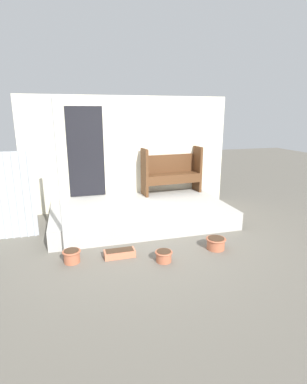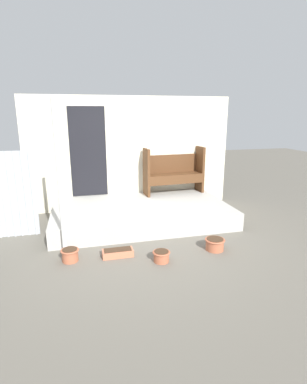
{
  "view_description": "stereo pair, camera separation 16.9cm",
  "coord_description": "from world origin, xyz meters",
  "px_view_note": "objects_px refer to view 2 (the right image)",
  "views": [
    {
      "loc": [
        -1.23,
        -4.78,
        2.22
      ],
      "look_at": [
        0.24,
        0.36,
        0.81
      ],
      "focal_mm": 28.0,
      "sensor_mm": 36.0,
      "label": 1
    },
    {
      "loc": [
        -1.06,
        -4.82,
        2.22
      ],
      "look_at": [
        0.24,
        0.36,
        0.81
      ],
      "focal_mm": 28.0,
      "sensor_mm": 36.0,
      "label": 2
    }
  ],
  "objects_px": {
    "bench": "(174,171)",
    "support_post": "(60,181)",
    "flower_pot_middle": "(161,256)",
    "flower_pot_left": "(70,254)",
    "planter_box_rect": "(118,253)",
    "flower_pot_right": "(215,244)"
  },
  "relations": [
    {
      "from": "bench",
      "to": "support_post",
      "type": "bearing_deg",
      "value": -145.35
    },
    {
      "from": "support_post",
      "to": "bench",
      "type": "bearing_deg",
      "value": 38.42
    },
    {
      "from": "planter_box_rect",
      "to": "flower_pot_left",
      "type": "bearing_deg",
      "value": 178.39
    },
    {
      "from": "support_post",
      "to": "flower_pot_left",
      "type": "height_order",
      "value": "support_post"
    },
    {
      "from": "flower_pot_left",
      "to": "support_post",
      "type": "bearing_deg",
      "value": 105.86
    },
    {
      "from": "support_post",
      "to": "bench",
      "type": "height_order",
      "value": "support_post"
    },
    {
      "from": "flower_pot_left",
      "to": "flower_pot_middle",
      "type": "bearing_deg",
      "value": -14.73
    },
    {
      "from": "support_post",
      "to": "bench",
      "type": "relative_size",
      "value": 1.69
    },
    {
      "from": "bench",
      "to": "planter_box_rect",
      "type": "height_order",
      "value": "bench"
    },
    {
      "from": "flower_pot_right",
      "to": "flower_pot_left",
      "type": "bearing_deg",
      "value": 175.58
    },
    {
      "from": "support_post",
      "to": "bench",
      "type": "xyz_separation_m",
      "value": [
        2.47,
        1.96,
        -0.32
      ]
    },
    {
      "from": "support_post",
      "to": "flower_pot_left",
      "type": "distance_m",
      "value": 1.15
    },
    {
      "from": "support_post",
      "to": "flower_pot_middle",
      "type": "distance_m",
      "value": 1.94
    },
    {
      "from": "bench",
      "to": "flower_pot_left",
      "type": "relative_size",
      "value": 5.09
    },
    {
      "from": "flower_pot_middle",
      "to": "planter_box_rect",
      "type": "relative_size",
      "value": 0.56
    },
    {
      "from": "bench",
      "to": "flower_pot_left",
      "type": "bearing_deg",
      "value": -140.37
    },
    {
      "from": "support_post",
      "to": "planter_box_rect",
      "type": "height_order",
      "value": "support_post"
    },
    {
      "from": "bench",
      "to": "flower_pot_right",
      "type": "height_order",
      "value": "bench"
    },
    {
      "from": "support_post",
      "to": "flower_pot_middle",
      "type": "height_order",
      "value": "support_post"
    },
    {
      "from": "flower_pot_middle",
      "to": "support_post",
      "type": "bearing_deg",
      "value": 155.65
    },
    {
      "from": "flower_pot_middle",
      "to": "flower_pot_left",
      "type": "bearing_deg",
      "value": 165.27
    },
    {
      "from": "flower_pot_left",
      "to": "flower_pot_middle",
      "type": "height_order",
      "value": "flower_pot_left"
    }
  ]
}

